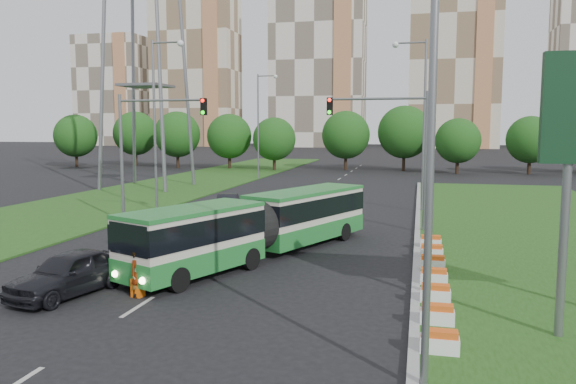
% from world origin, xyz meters
% --- Properties ---
extents(ground, '(360.00, 360.00, 0.00)m').
position_xyz_m(ground, '(0.00, 0.00, 0.00)').
color(ground, black).
rests_on(ground, ground).
extents(grass_median, '(14.00, 60.00, 0.15)m').
position_xyz_m(grass_median, '(13.00, 8.00, 0.07)').
color(grass_median, '#1F4915').
rests_on(grass_median, ground).
extents(median_kerb, '(0.30, 60.00, 0.18)m').
position_xyz_m(median_kerb, '(6.05, 8.00, 0.09)').
color(median_kerb, '#979797').
rests_on(median_kerb, ground).
extents(left_verge, '(12.00, 110.00, 0.10)m').
position_xyz_m(left_verge, '(-18.00, 25.00, 0.05)').
color(left_verge, '#1F4915').
rests_on(left_verge, ground).
extents(lane_markings, '(0.20, 100.00, 0.01)m').
position_xyz_m(lane_markings, '(-3.00, 20.00, 0.00)').
color(lane_markings, '#ABABA4').
rests_on(lane_markings, ground).
extents(flower_planters, '(1.10, 13.70, 0.60)m').
position_xyz_m(flower_planters, '(6.70, -1.40, 0.45)').
color(flower_planters, white).
rests_on(flower_planters, grass_median).
extents(traffic_mast_median, '(5.76, 0.32, 8.00)m').
position_xyz_m(traffic_mast_median, '(4.78, 10.00, 5.35)').
color(traffic_mast_median, slate).
rests_on(traffic_mast_median, ground).
extents(traffic_mast_left, '(5.76, 0.32, 8.00)m').
position_xyz_m(traffic_mast_left, '(-10.38, 9.00, 5.35)').
color(traffic_mast_left, slate).
rests_on(traffic_mast_left, ground).
extents(street_lamps, '(36.00, 60.00, 12.00)m').
position_xyz_m(street_lamps, '(-3.00, 10.00, 6.00)').
color(street_lamps, slate).
rests_on(street_lamps, ground).
extents(tree_line, '(120.00, 8.00, 9.00)m').
position_xyz_m(tree_line, '(10.00, 55.00, 4.50)').
color(tree_line, '#184913').
rests_on(tree_line, ground).
extents(apartment_tower_west, '(26.00, 15.00, 48.00)m').
position_xyz_m(apartment_tower_west, '(-65.00, 150.00, 24.00)').
color(apartment_tower_west, beige).
rests_on(apartment_tower_west, ground).
extents(apartment_tower_cwest, '(28.00, 15.00, 52.00)m').
position_xyz_m(apartment_tower_cwest, '(-25.00, 150.00, 26.00)').
color(apartment_tower_cwest, silver).
rests_on(apartment_tower_cwest, ground).
extents(apartment_tower_ceast, '(25.00, 15.00, 50.00)m').
position_xyz_m(apartment_tower_ceast, '(15.00, 150.00, 25.00)').
color(apartment_tower_ceast, beige).
rests_on(apartment_tower_ceast, ground).
extents(midrise_west, '(22.00, 14.00, 36.00)m').
position_xyz_m(midrise_west, '(-95.00, 150.00, 18.00)').
color(midrise_west, silver).
rests_on(midrise_west, ground).
extents(articulated_bus, '(2.32, 14.91, 2.46)m').
position_xyz_m(articulated_bus, '(-1.20, 1.98, 1.50)').
color(articulated_bus, beige).
rests_on(articulated_bus, ground).
extents(car_left_near, '(2.94, 5.01, 1.60)m').
position_xyz_m(car_left_near, '(-6.06, -5.27, 0.80)').
color(car_left_near, black).
rests_on(car_left_near, ground).
extents(car_left_far, '(2.23, 4.11, 1.28)m').
position_xyz_m(car_left_far, '(-7.10, 14.64, 0.64)').
color(car_left_far, black).
rests_on(car_left_far, ground).
extents(pedestrian, '(0.63, 0.73, 1.70)m').
position_xyz_m(pedestrian, '(-3.50, -4.98, 0.85)').
color(pedestrian, gray).
rests_on(pedestrian, ground).
extents(shopping_trolley, '(0.39, 0.41, 0.67)m').
position_xyz_m(shopping_trolley, '(-3.55, -4.96, 0.33)').
color(shopping_trolley, '#E25B0B').
rests_on(shopping_trolley, ground).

